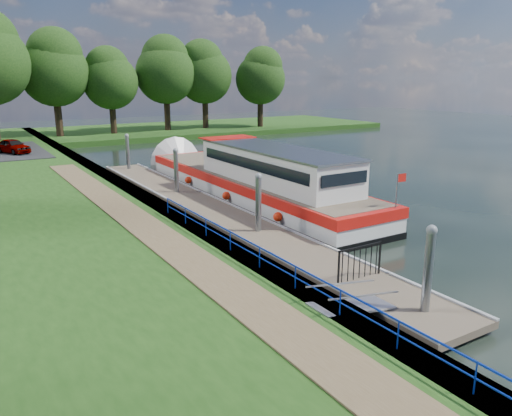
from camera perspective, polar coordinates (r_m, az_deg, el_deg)
ground at (r=15.76m, az=17.16°, el=-11.74°), size 160.00×160.00×0.00m
bank_edge at (r=26.30m, az=-12.02°, el=0.13°), size 1.10×90.00×0.78m
far_bank at (r=65.57m, az=-11.08°, el=8.66°), size 60.00×18.00×0.60m
footpath at (r=19.25m, az=-10.15°, el=-3.85°), size 1.60×40.00×0.05m
blue_fence at (r=15.60m, az=2.36°, el=-6.09°), size 0.04×18.04×0.72m
pontoon at (r=25.52m, az=-5.07°, el=-0.52°), size 2.50×30.00×0.56m
mooring_piles at (r=25.25m, az=-5.13°, el=1.88°), size 0.30×27.30×3.55m
gangway at (r=14.58m, az=10.92°, el=-10.83°), size 2.58×1.00×0.92m
gate_panel at (r=16.70m, az=11.80°, el=-5.57°), size 1.85×0.05×1.15m
barge at (r=29.20m, az=-1.09°, el=3.30°), size 4.36×21.15×4.78m
horizon_trees at (r=58.52m, az=-23.20°, el=14.60°), size 54.38×10.03×12.87m
car_a at (r=45.78m, az=-26.01°, el=6.40°), size 2.66×3.76×1.19m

